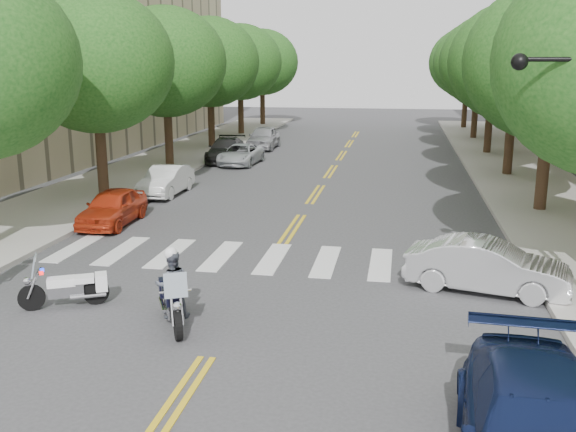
# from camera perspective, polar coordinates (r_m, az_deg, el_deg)

# --- Properties ---
(ground) EXTENTS (140.00, 140.00, 0.00)m
(ground) POSITION_cam_1_polar(r_m,az_deg,el_deg) (12.74, -7.22, -12.38)
(ground) COLOR #38383A
(ground) RESTS_ON ground
(sidewalk_left) EXTENTS (5.00, 60.00, 0.15)m
(sidewalk_left) POSITION_cam_1_polar(r_m,az_deg,el_deg) (35.82, -11.50, 4.45)
(sidewalk_left) COLOR #9E9991
(sidewalk_left) RESTS_ON ground
(sidewalk_right) EXTENTS (5.00, 60.00, 0.15)m
(sidewalk_right) POSITION_cam_1_polar(r_m,az_deg,el_deg) (33.91, 20.03, 3.40)
(sidewalk_right) COLOR #9E9991
(sidewalk_right) RESTS_ON ground
(tree_l_1) EXTENTS (6.40, 6.40, 8.45)m
(tree_l_1) POSITION_cam_1_polar(r_m,az_deg,el_deg) (27.80, -16.76, 12.97)
(tree_l_1) COLOR #382316
(tree_l_1) RESTS_ON ground
(tree_l_2) EXTENTS (6.40, 6.40, 8.45)m
(tree_l_2) POSITION_cam_1_polar(r_m,az_deg,el_deg) (35.15, -10.84, 13.28)
(tree_l_2) COLOR #382316
(tree_l_2) RESTS_ON ground
(tree_l_3) EXTENTS (6.40, 6.40, 8.45)m
(tree_l_3) POSITION_cam_1_polar(r_m,az_deg,el_deg) (42.74, -6.98, 13.42)
(tree_l_3) COLOR #382316
(tree_l_3) RESTS_ON ground
(tree_l_4) EXTENTS (6.40, 6.40, 8.45)m
(tree_l_4) POSITION_cam_1_polar(r_m,az_deg,el_deg) (50.45, -4.29, 13.47)
(tree_l_4) COLOR #382316
(tree_l_4) RESTS_ON ground
(tree_l_5) EXTENTS (6.40, 6.40, 8.45)m
(tree_l_5) POSITION_cam_1_polar(r_m,az_deg,el_deg) (58.24, -2.31, 13.49)
(tree_l_5) COLOR #382316
(tree_l_5) RESTS_ON ground
(tree_r_1) EXTENTS (6.40, 6.40, 8.45)m
(tree_r_1) POSITION_cam_1_polar(r_m,az_deg,el_deg) (25.48, 22.51, 12.53)
(tree_r_1) COLOR #382316
(tree_r_1) RESTS_ON ground
(tree_r_2) EXTENTS (6.40, 6.40, 8.45)m
(tree_r_2) POSITION_cam_1_polar(r_m,az_deg,el_deg) (33.35, 19.59, 12.76)
(tree_r_2) COLOR #382316
(tree_r_2) RESTS_ON ground
(tree_r_3) EXTENTS (6.40, 6.40, 8.45)m
(tree_r_3) POSITION_cam_1_polar(r_m,az_deg,el_deg) (41.27, 17.78, 12.89)
(tree_r_3) COLOR #382316
(tree_r_3) RESTS_ON ground
(tree_r_4) EXTENTS (6.40, 6.40, 8.45)m
(tree_r_4) POSITION_cam_1_polar(r_m,az_deg,el_deg) (49.21, 16.56, 12.97)
(tree_r_4) COLOR #382316
(tree_r_4) RESTS_ON ground
(tree_r_5) EXTENTS (6.40, 6.40, 8.45)m
(tree_r_5) POSITION_cam_1_polar(r_m,az_deg,el_deg) (57.17, 15.68, 13.02)
(tree_r_5) COLOR #382316
(tree_r_5) RESTS_ON ground
(motorcycle_police) EXTENTS (1.19, 2.02, 1.76)m
(motorcycle_police) POSITION_cam_1_polar(r_m,az_deg,el_deg) (14.07, -10.26, -6.48)
(motorcycle_police) COLOR black
(motorcycle_police) RESTS_ON ground
(motorcycle_parked) EXTENTS (1.89, 1.13, 1.31)m
(motorcycle_parked) POSITION_cam_1_polar(r_m,az_deg,el_deg) (15.78, -18.65, -6.04)
(motorcycle_parked) COLOR black
(motorcycle_parked) RESTS_ON ground
(convertible) EXTENTS (4.16, 2.30, 1.30)m
(convertible) POSITION_cam_1_polar(r_m,az_deg,el_deg) (16.58, 17.27, -4.29)
(convertible) COLOR silver
(convertible) RESTS_ON ground
(parked_car_a) EXTENTS (1.60, 3.73, 1.26)m
(parked_car_a) POSITION_cam_1_polar(r_m,az_deg,el_deg) (23.18, -15.33, 0.78)
(parked_car_a) COLOR #B82F13
(parked_car_a) RESTS_ON ground
(parked_car_b) EXTENTS (1.37, 3.78, 1.24)m
(parked_car_b) POSITION_cam_1_polar(r_m,az_deg,el_deg) (27.94, -10.78, 3.11)
(parked_car_b) COLOR white
(parked_car_b) RESTS_ON ground
(parked_car_c) EXTENTS (2.07, 4.15, 1.13)m
(parked_car_c) POSITION_cam_1_polar(r_m,az_deg,el_deg) (35.86, -4.23, 5.48)
(parked_car_c) COLOR #AEB2B6
(parked_car_c) RESTS_ON ground
(parked_car_d) EXTENTS (2.29, 4.74, 1.33)m
(parked_car_d) POSITION_cam_1_polar(r_m,az_deg,el_deg) (37.08, -5.50, 5.88)
(parked_car_d) COLOR black
(parked_car_d) RESTS_ON ground
(parked_car_e) EXTENTS (1.81, 4.35, 1.47)m
(parked_car_e) POSITION_cam_1_polar(r_m,az_deg,el_deg) (42.50, -2.17, 6.99)
(parked_car_e) COLOR #97979C
(parked_car_e) RESTS_ON ground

